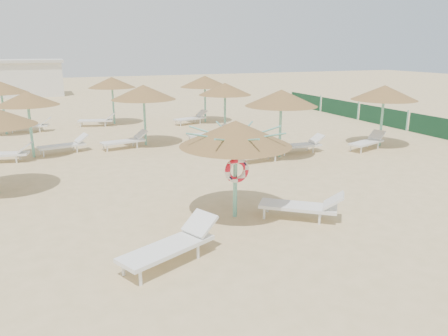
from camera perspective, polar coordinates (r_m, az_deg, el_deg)
name	(u,v)px	position (r m, az deg, el deg)	size (l,w,h in m)	color
ground	(223,223)	(11.16, -0.15, -7.26)	(120.00, 120.00, 0.00)	#D7B883
main_palapa	(236,134)	(10.99, 1.51, 4.48)	(2.85, 2.85, 2.56)	#6CBBA4
lounger_main_a	(173,244)	(9.20, -6.73, -9.87)	(2.33, 1.55, 0.82)	white
lounger_main_b	(304,206)	(11.49, 10.35, -4.85)	(2.07, 1.81, 0.77)	white
palapa_field	(167,93)	(20.40, -7.45, 9.74)	(19.34, 14.13, 2.72)	#6CBBA4
service_hut	(15,78)	(44.65, -25.63, 10.57)	(8.40, 4.40, 3.25)	silver
windbreak_fence	(383,116)	(26.74, 20.00, 6.36)	(0.08, 19.84, 1.10)	#194D31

